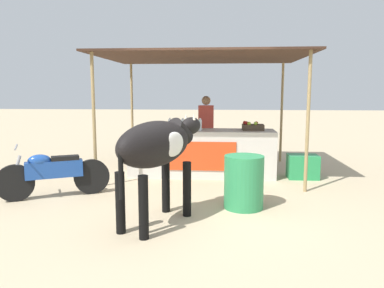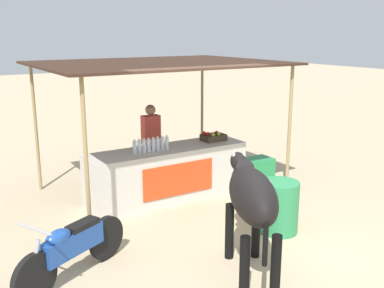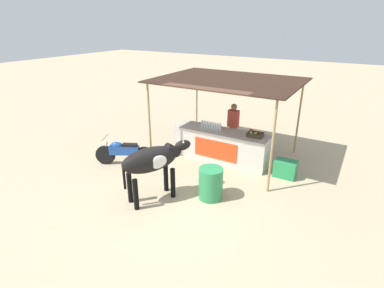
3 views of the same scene
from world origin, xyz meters
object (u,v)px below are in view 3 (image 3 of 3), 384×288
cooler_box (285,169)px  water_barrel (211,183)px  motorcycle_parked (124,152)px  vendor_behind_counter (233,128)px  stall_counter (221,145)px  fruit_crate (255,134)px  cow (153,161)px

cooler_box → water_barrel: 2.45m
water_barrel → motorcycle_parked: (-3.12, 0.31, 0.03)m
vendor_behind_counter → water_barrel: bearing=-76.5°
stall_counter → motorcycle_parked: bearing=-142.0°
fruit_crate → vendor_behind_counter: (-0.99, 0.70, -0.18)m
stall_counter → cooler_box: bearing=-2.7°
vendor_behind_counter → cooler_box: 2.26m
water_barrel → cooler_box: bearing=57.7°
water_barrel → cow: cow is taller
water_barrel → motorcycle_parked: 3.14m
stall_counter → cow: (-0.42, -2.90, 0.55)m
cooler_box → cow: (-2.47, -2.80, 0.79)m
stall_counter → vendor_behind_counter: bearing=86.0°
fruit_crate → cow: 3.29m
motorcycle_parked → stall_counter: bearing=38.0°
fruit_crate → vendor_behind_counter: 1.23m
fruit_crate → cow: size_ratio=0.25×
stall_counter → water_barrel: (0.75, -2.16, -0.08)m
vendor_behind_counter → fruit_crate: bearing=-35.3°
vendor_behind_counter → motorcycle_parked: 3.58m
fruit_crate → cooler_box: size_ratio=0.73×
cooler_box → cow: 3.82m
vendor_behind_counter → cow: bearing=-97.3°
stall_counter → cow: size_ratio=1.68×
fruit_crate → cow: cow is taller
stall_counter → cooler_box: 2.08m
motorcycle_parked → water_barrel: bearing=-5.7°
stall_counter → fruit_crate: 1.18m
fruit_crate → motorcycle_parked: (-3.41, -1.90, -0.60)m
fruit_crate → stall_counter: bearing=-177.2°
fruit_crate → cow: (-1.46, -2.95, 0.00)m
cooler_box → water_barrel: (-1.31, -2.06, 0.16)m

